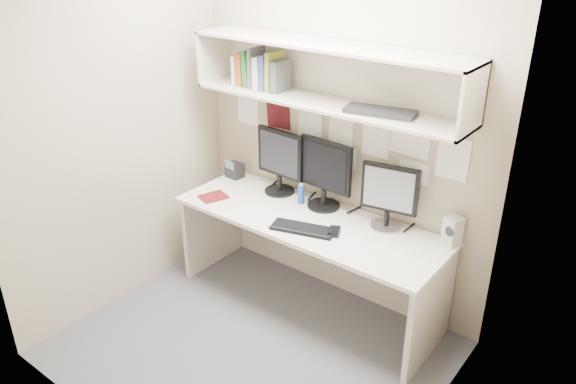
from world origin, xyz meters
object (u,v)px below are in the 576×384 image
Objects in this scene: speaker at (452,231)px; desk_phone at (235,170)px; keyboard at (303,229)px; monitor_center at (325,172)px; monitor_right at (389,194)px; maroon_notebook at (213,197)px; desk at (308,262)px; monitor_left at (280,159)px.

speaker reaches higher than desk_phone.
desk_phone is at bearing 142.03° from keyboard.
monitor_right is at bearing 3.65° from monitor_center.
speaker reaches higher than maroon_notebook.
keyboard is (-0.43, -0.39, -0.24)m from monitor_right.
monitor_center is 0.91m from desk_phone.
desk is 4.02× the size of monitor_left.
monitor_left is 1.14× the size of keyboard.
desk_phone is (-0.97, 0.38, 0.05)m from keyboard.
monitor_right reaches higher than speaker.
keyboard is 2.77× the size of desk_phone.
monitor_left reaches higher than speaker.
speaker is at bearing -4.17° from monitor_right.
speaker is (0.87, 0.43, 0.09)m from keyboard.
monitor_center is 0.48m from keyboard.
speaker reaches higher than desk.
monitor_right is at bearing 36.89° from maroon_notebook.
speaker is (1.37, 0.04, -0.17)m from monitor_left.
monitor_center reaches higher than keyboard.
keyboard is at bearing -73.11° from monitor_center.
monitor_center is 2.59× the size of maroon_notebook.
desk_phone is (-0.90, 0.21, 0.43)m from desk.
monitor_right reaches higher than desk_phone.
keyboard is at bearing 20.01° from maroon_notebook.
maroon_notebook is at bearing -145.16° from speaker.
monitor_left is 1.38m from speaker.
monitor_left is at bearing 153.16° from desk.
maroon_notebook is (-1.71, -0.44, -0.09)m from speaker.
desk is 0.87m from maroon_notebook.
speaker is 1.25× the size of desk_phone.
monitor_center is 0.52m from monitor_right.
speaker is 1.00× the size of maroon_notebook.
monitor_center is 0.98m from speaker.
maroon_notebook is (-1.27, -0.40, -0.24)m from monitor_right.
desk_phone is (-0.47, -0.01, -0.21)m from monitor_left.
desk is at bearing -23.05° from monitor_left.
speaker is at bearing 15.68° from desk.
desk_phone is at bearing -157.86° from speaker.
monitor_left is (-0.43, 0.22, 0.63)m from desk.
monitor_right is 1.35m from maroon_notebook.
speaker is (0.94, 0.26, 0.46)m from desk.
desk is 10.15× the size of speaker.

